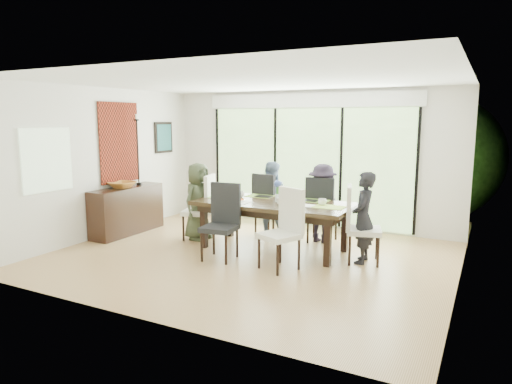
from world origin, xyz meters
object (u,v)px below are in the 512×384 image
at_px(chair_far_right, 323,209).
at_px(chair_near_left, 219,222).
at_px(person_right_end, 363,218).
at_px(laptop, 226,198).
at_px(chair_right_end, 364,224).
at_px(chair_near_right, 279,229).
at_px(person_left_end, 198,201).
at_px(person_far_right, 322,203).
at_px(person_far_left, 271,199).
at_px(cup_c, 322,202).
at_px(sideboard, 127,210).
at_px(vase, 278,198).
at_px(bowl, 122,185).
at_px(cup_b, 279,201).
at_px(chair_left_end, 198,207).
at_px(cup_a, 241,194).
at_px(chair_far_left, 271,204).
at_px(table_top, 273,204).

relative_size(chair_far_right, chair_near_left, 1.00).
distance_m(person_right_end, laptop, 2.34).
relative_size(chair_right_end, person_right_end, 0.85).
xyz_separation_m(chair_near_right, person_left_end, (-1.98, 0.87, 0.10)).
bearing_deg(person_far_right, person_far_left, 8.28).
height_order(laptop, cup_c, cup_c).
bearing_deg(sideboard, person_far_left, 24.13).
relative_size(vase, sideboard, 0.08).
bearing_deg(chair_near_right, bowl, -164.12).
height_order(laptop, cup_b, cup_b).
relative_size(chair_left_end, chair_near_right, 1.00).
relative_size(cup_a, cup_b, 1.24).
distance_m(chair_near_right, person_right_end, 1.31).
distance_m(vase, bowl, 3.00).
bearing_deg(bowl, sideboard, 90.00).
height_order(chair_far_left, laptop, chair_far_left).
xyz_separation_m(chair_right_end, cup_b, (-1.35, -0.10, 0.26)).
height_order(person_right_end, sideboard, person_right_end).
relative_size(person_far_right, cup_a, 10.40).
bearing_deg(chair_near_right, person_far_right, 112.46).
xyz_separation_m(chair_left_end, bowl, (-1.41, -0.37, 0.35)).
distance_m(person_right_end, bowl, 4.42).
height_order(chair_far_left, person_far_right, person_far_right).
relative_size(vase, laptop, 0.36).
distance_m(person_left_end, person_right_end, 2.96).
bearing_deg(cup_a, chair_near_left, -78.91).
distance_m(vase, sideboard, 3.01).
relative_size(person_far_right, laptop, 3.91).
bearing_deg(table_top, bowl, -172.69).
relative_size(chair_left_end, person_right_end, 0.85).
relative_size(table_top, chair_far_left, 2.18).
xyz_separation_m(chair_left_end, chair_right_end, (3.00, 0.00, 0.00)).
bearing_deg(cup_b, person_right_end, 4.30).
bearing_deg(cup_b, sideboard, -176.75).
height_order(person_left_end, cup_b, person_left_end).
bearing_deg(chair_left_end, cup_b, 70.60).
xyz_separation_m(table_top, person_right_end, (1.48, 0.00, -0.08)).
bearing_deg(sideboard, cup_b, 3.25).
distance_m(chair_near_right, laptop, 1.57).
height_order(chair_left_end, chair_near_left, same).
bearing_deg(vase, chair_near_right, -63.94).
distance_m(person_left_end, vase, 1.54).
bearing_deg(person_far_right, cup_c, 117.18).
xyz_separation_m(vase, bowl, (-2.96, -0.42, 0.07)).
xyz_separation_m(table_top, bowl, (-2.91, -0.37, 0.17)).
bearing_deg(chair_near_right, person_left_end, -179.57).
bearing_deg(table_top, chair_right_end, 0.00).
distance_m(table_top, cup_b, 0.20).
distance_m(chair_left_end, cup_b, 1.67).
bearing_deg(cup_b, vase, 123.69).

